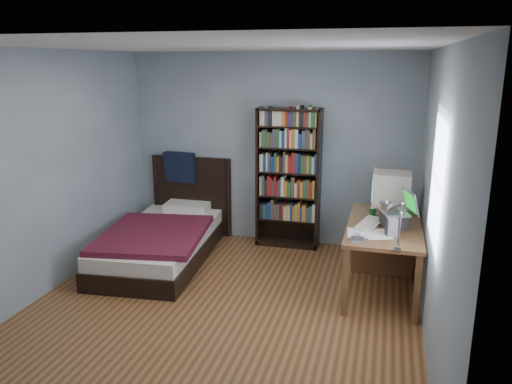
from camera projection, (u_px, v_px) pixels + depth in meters
room at (222, 186)px, 4.61m from camera, size 4.20×4.24×2.50m
desk at (383, 239)px, 5.67m from camera, size 0.75×1.51×0.73m
crt_monitor at (391, 190)px, 5.53m from camera, size 0.41×0.39×0.47m
laptop at (396, 217)px, 5.07m from camera, size 0.41×0.39×0.40m
desk_lamp at (388, 213)px, 4.07m from camera, size 0.21×0.47×0.55m
keyboard at (370, 224)px, 5.15m from camera, size 0.29×0.49×0.04m
speaker at (392, 227)px, 4.81m from camera, size 0.11×0.11×0.19m
soda_can at (372, 213)px, 5.40m from camera, size 0.06×0.06×0.11m
mouse at (384, 213)px, 5.50m from camera, size 0.06×0.11×0.04m
phone_silver at (361, 229)px, 5.00m from camera, size 0.09×0.12×0.02m
phone_grey at (357, 236)px, 4.81m from camera, size 0.05×0.10×0.02m
external_drive at (357, 240)px, 4.70m from camera, size 0.12×0.12×0.02m
bookshelf at (288, 178)px, 6.45m from camera, size 0.81×0.30×1.81m
bed at (165, 237)px, 6.20m from camera, size 1.34×2.25×1.16m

